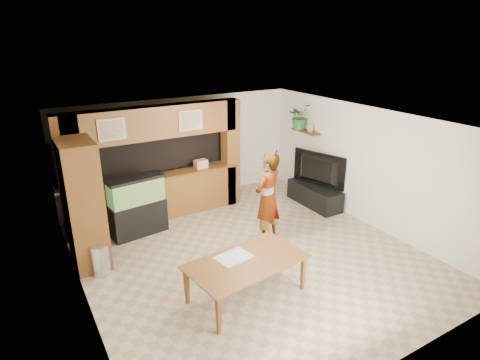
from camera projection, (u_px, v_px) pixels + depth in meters
floor at (250, 255)px, 7.77m from camera, size 6.50×6.50×0.00m
ceiling at (252, 123)px, 6.86m from camera, size 6.50×6.50×0.00m
wall_back at (181, 150)px, 9.94m from camera, size 6.00×0.00×6.00m
wall_left at (78, 232)px, 5.89m from camera, size 0.00×6.50×6.50m
wall_right at (367, 166)px, 8.75m from camera, size 0.00×6.50×6.50m
partition at (153, 162)px, 8.99m from camera, size 4.20×0.99×2.60m
wall_clock at (64, 174)px, 6.50m from camera, size 0.05×0.25×0.25m
wall_shelf at (306, 131)px, 10.11m from camera, size 0.25×0.90×0.04m
pantry_cabinet at (83, 205)px, 7.13m from camera, size 0.59×0.96×2.35m
trash_can at (100, 260)px, 7.07m from camera, size 0.32×0.32×0.58m
aquarium at (137, 207)px, 8.38m from camera, size 1.16×0.43×1.28m
tv_stand at (314, 195)px, 9.95m from camera, size 0.55×1.50×0.50m
television at (316, 170)px, 9.72m from camera, size 0.60×1.42×0.82m
photo_frame at (310, 128)px, 9.93m from camera, size 0.03×0.14×0.18m
potted_plant at (300, 116)px, 10.16m from camera, size 0.69×0.63×0.65m
person at (268, 198)px, 8.01m from camera, size 0.80×0.67×1.89m
microphone at (276, 153)px, 7.56m from camera, size 0.03×0.09×0.14m
dining_table at (248, 280)px, 6.43m from camera, size 2.02×1.30×0.67m
newspaper_a at (234, 257)px, 6.43m from camera, size 0.61×0.49×0.01m
counter_box at (201, 164)px, 9.42m from camera, size 0.31×0.22×0.20m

